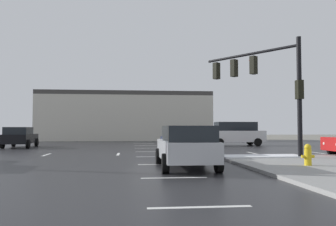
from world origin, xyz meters
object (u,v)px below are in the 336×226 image
object	(u,v)px
sedan_silver	(186,146)
suv_white	(235,133)
sedan_navy	(179,141)
traffic_signal_mast	(264,77)
sedan_black	(20,137)
fire_hydrant	(308,155)

from	to	relation	value
sedan_silver	suv_white	bearing A→B (deg)	-22.21
sedan_navy	suv_white	distance (m)	13.23
traffic_signal_mast	sedan_black	xyz separation A→B (m)	(-15.37, 11.15, -3.27)
sedan_black	sedan_silver	size ratio (longest dim) A/B	1.01
traffic_signal_mast	fire_hydrant	world-z (taller)	traffic_signal_mast
fire_hydrant	suv_white	distance (m)	17.50
sedan_black	fire_hydrant	bearing A→B (deg)	-140.11
suv_white	sedan_silver	bearing A→B (deg)	67.42
sedan_black	sedan_silver	xyz separation A→B (m)	(10.59, -15.60, 0.00)
sedan_navy	suv_white	xyz separation A→B (m)	(6.49, 11.53, 0.24)
fire_hydrant	sedan_black	world-z (taller)	sedan_black
fire_hydrant	sedan_navy	world-z (taller)	sedan_navy
fire_hydrant	sedan_silver	bearing A→B (deg)	173.13
fire_hydrant	sedan_navy	distance (m)	7.04
sedan_black	suv_white	xyz separation A→B (m)	(17.55, 1.18, 0.24)
traffic_signal_mast	sedan_navy	size ratio (longest dim) A/B	1.25
sedan_navy	sedan_black	size ratio (longest dim) A/B	1.00
sedan_navy	sedan_silver	bearing A→B (deg)	-2.40
sedan_black	suv_white	bearing A→B (deg)	-89.29
traffic_signal_mast	sedan_black	world-z (taller)	traffic_signal_mast
fire_hydrant	sedan_silver	distance (m)	4.51
sedan_navy	sedan_silver	distance (m)	5.27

